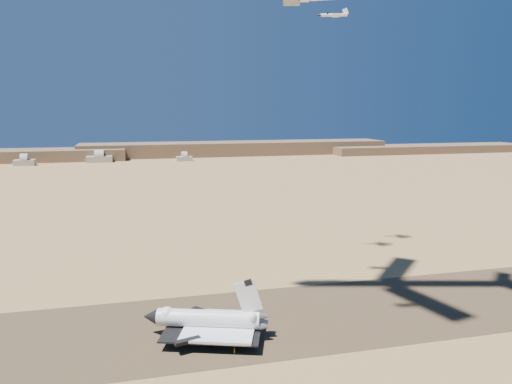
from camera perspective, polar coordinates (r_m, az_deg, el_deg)
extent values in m
plane|color=#A58049|center=(152.36, -3.94, -14.91)|extent=(1200.00, 1200.00, 0.00)
cube|color=brown|center=(152.35, -3.94, -14.90)|extent=(600.00, 50.00, 0.06)
cube|color=brown|center=(693.98, -2.18, 5.00)|extent=(420.00, 60.00, 18.00)
cube|color=brown|center=(775.52, 19.07, 4.70)|extent=(300.00, 60.00, 11.00)
cube|color=#A6A293|center=(620.52, -24.93, 3.07)|extent=(22.00, 14.00, 6.50)
cube|color=#A6A293|center=(625.53, -17.46, 3.60)|extent=(30.00, 15.00, 7.50)
cube|color=#A6A293|center=(617.98, -8.19, 3.78)|extent=(19.00, 12.50, 5.50)
cylinder|color=white|center=(143.54, -5.56, -14.21)|extent=(28.27, 13.87, 4.94)
cone|color=black|center=(147.13, -11.90, -13.76)|extent=(5.28, 5.73, 4.69)
sphere|color=white|center=(145.66, -10.13, -13.65)|extent=(4.58, 4.58, 4.58)
cube|color=white|center=(143.81, -4.12, -15.02)|extent=(25.24, 26.33, 0.79)
cube|color=black|center=(144.24, -4.83, -15.13)|extent=(31.90, 28.63, 0.44)
cube|color=white|center=(139.39, -0.87, -11.84)|extent=(7.93, 3.25, 10.15)
cylinder|color=gray|center=(147.51, -10.08, -15.29)|extent=(0.32, 0.32, 2.82)
cylinder|color=black|center=(147.89, -10.07, -15.61)|extent=(1.05, 0.69, 0.97)
cylinder|color=gray|center=(140.41, -3.66, -16.49)|extent=(0.32, 0.32, 2.82)
cylinder|color=black|center=(140.81, -3.65, -16.83)|extent=(1.05, 0.69, 0.97)
cylinder|color=gray|center=(148.30, -3.14, -15.01)|extent=(0.32, 0.32, 2.82)
cylinder|color=black|center=(148.68, -3.14, -15.33)|extent=(1.05, 0.69, 0.97)
cylinder|color=gray|center=(172.86, 4.08, 20.92)|extent=(5.91, 4.07, 2.80)
imported|color=#BC6B0B|center=(135.59, -2.49, -17.70)|extent=(0.62, 0.73, 1.71)
imported|color=#BC6B0B|center=(138.83, -2.41, -17.03)|extent=(0.79, 0.94, 1.68)
imported|color=#BC6B0B|center=(141.21, -1.68, -16.55)|extent=(1.07, 0.82, 1.63)
cone|color=black|center=(208.32, 3.36, 21.09)|extent=(2.67, 1.92, 1.20)
cube|color=white|center=(208.21, 5.59, 21.01)|extent=(5.47, 8.05, 0.23)
cylinder|color=white|center=(223.83, 8.90, 19.36)|extent=(10.80, 4.63, 1.28)
cone|color=black|center=(223.41, 7.12, 19.41)|extent=(2.62, 1.87, 1.19)
sphere|color=black|center=(223.71, 8.16, 19.50)|extent=(1.28, 1.28, 1.28)
cube|color=white|center=(223.87, 9.15, 19.30)|extent=(5.31, 7.93, 0.23)
cube|color=white|center=(224.23, 10.13, 19.31)|extent=(3.33, 4.96, 0.18)
cube|color=white|center=(224.47, 10.19, 19.63)|extent=(2.69, 1.08, 3.09)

